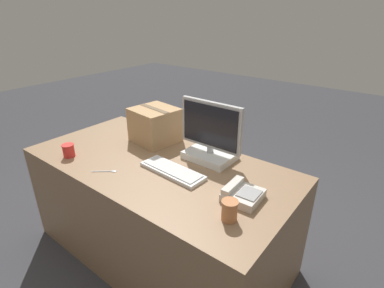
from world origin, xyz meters
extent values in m
plane|color=#38383D|center=(0.00, 0.00, 0.00)|extent=(12.00, 12.00, 0.00)
cube|color=#8C6B4C|center=(0.00, 0.00, 0.38)|extent=(1.80, 0.90, 0.75)
cube|color=white|center=(0.24, 0.26, 0.78)|extent=(0.32, 0.24, 0.05)
cylinder|color=#B2B2B2|center=(0.24, 0.26, 0.82)|extent=(0.04, 0.04, 0.04)
cube|color=#B2B2B2|center=(0.24, 0.26, 0.99)|extent=(0.45, 0.03, 0.31)
cube|color=black|center=(0.24, 0.24, 0.99)|extent=(0.41, 0.01, 0.27)
cube|color=silver|center=(0.17, -0.04, 0.76)|extent=(0.44, 0.17, 0.02)
cube|color=silver|center=(0.17, -0.04, 0.78)|extent=(0.41, 0.14, 0.01)
cube|color=beige|center=(0.65, -0.02, 0.78)|extent=(0.19, 0.20, 0.05)
cube|color=beige|center=(0.58, -0.02, 0.81)|extent=(0.05, 0.18, 0.03)
cube|color=gray|center=(0.68, -0.02, 0.80)|extent=(0.11, 0.12, 0.01)
cylinder|color=red|center=(-0.53, -0.31, 0.79)|extent=(0.08, 0.08, 0.08)
cylinder|color=red|center=(-0.53, -0.31, 0.84)|extent=(0.08, 0.08, 0.01)
cylinder|color=#BC7547|center=(0.68, -0.21, 0.80)|extent=(0.08, 0.08, 0.10)
cylinder|color=#BC7547|center=(0.68, -0.21, 0.85)|extent=(0.08, 0.08, 0.01)
cube|color=silver|center=(-0.18, -0.30, 0.75)|extent=(0.10, 0.09, 0.00)
ellipsoid|color=silver|center=(-0.13, -0.25, 0.75)|extent=(0.04, 0.04, 0.00)
cube|color=tan|center=(-0.25, 0.25, 0.88)|extent=(0.34, 0.33, 0.25)
cube|color=brown|center=(-0.25, 0.25, 1.01)|extent=(0.30, 0.08, 0.00)
camera|label=1|loc=(1.25, -1.22, 1.68)|focal=28.00mm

